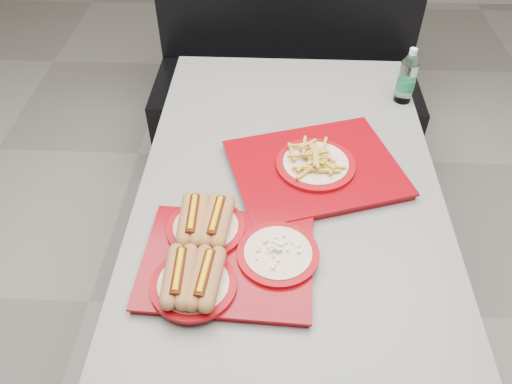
{
  "coord_description": "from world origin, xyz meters",
  "views": [
    {
      "loc": [
        -0.05,
        -1.13,
        1.78
      ],
      "look_at": [
        -0.1,
        -0.16,
        0.83
      ],
      "focal_mm": 35.0,
      "sensor_mm": 36.0,
      "label": 1
    }
  ],
  "objects_px": {
    "tray_far": "(315,166)",
    "water_bottle": "(407,79)",
    "tray_near": "(220,255)",
    "booth_bench": "(286,81)",
    "diner_table": "(287,212)"
  },
  "relations": [
    {
      "from": "tray_far",
      "to": "water_bottle",
      "type": "height_order",
      "value": "water_bottle"
    },
    {
      "from": "tray_near",
      "to": "water_bottle",
      "type": "height_order",
      "value": "water_bottle"
    },
    {
      "from": "booth_bench",
      "to": "water_bottle",
      "type": "xyz_separation_m",
      "value": [
        0.41,
        -0.67,
        0.44
      ]
    },
    {
      "from": "tray_near",
      "to": "tray_far",
      "type": "bearing_deg",
      "value": 54.59
    },
    {
      "from": "water_bottle",
      "to": "tray_near",
      "type": "bearing_deg",
      "value": -127.38
    },
    {
      "from": "diner_table",
      "to": "booth_bench",
      "type": "xyz_separation_m",
      "value": [
        0.0,
        1.09,
        -0.18
      ]
    },
    {
      "from": "booth_bench",
      "to": "tray_near",
      "type": "distance_m",
      "value": 1.5
    },
    {
      "from": "tray_far",
      "to": "water_bottle",
      "type": "bearing_deg",
      "value": 50.98
    },
    {
      "from": "tray_near",
      "to": "diner_table",
      "type": "bearing_deg",
      "value": 62.65
    },
    {
      "from": "diner_table",
      "to": "tray_far",
      "type": "relative_size",
      "value": 2.41
    },
    {
      "from": "water_bottle",
      "to": "diner_table",
      "type": "bearing_deg",
      "value": -133.95
    },
    {
      "from": "diner_table",
      "to": "water_bottle",
      "type": "height_order",
      "value": "water_bottle"
    },
    {
      "from": "tray_near",
      "to": "tray_far",
      "type": "height_order",
      "value": "tray_far"
    },
    {
      "from": "diner_table",
      "to": "water_bottle",
      "type": "relative_size",
      "value": 6.95
    },
    {
      "from": "diner_table",
      "to": "tray_far",
      "type": "distance_m",
      "value": 0.21
    }
  ]
}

